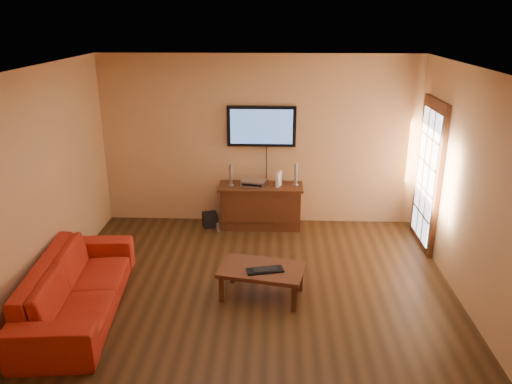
# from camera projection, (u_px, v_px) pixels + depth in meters

# --- Properties ---
(ground_plane) EXTENTS (5.00, 5.00, 0.00)m
(ground_plane) POSITION_uv_depth(u_px,v_px,m) (252.00, 300.00, 6.00)
(ground_plane) COLOR #301D0D
(ground_plane) RESTS_ON ground
(room_walls) EXTENTS (5.00, 5.00, 5.00)m
(room_walls) POSITION_uv_depth(u_px,v_px,m) (254.00, 151.00, 6.02)
(room_walls) COLOR tan
(room_walls) RESTS_ON ground
(french_door) EXTENTS (0.07, 1.02, 2.22)m
(french_door) POSITION_uv_depth(u_px,v_px,m) (428.00, 176.00, 7.16)
(french_door) COLOR #3E1C0E
(french_door) RESTS_ON ground
(media_console) EXTENTS (1.33, 0.51, 0.69)m
(media_console) POSITION_uv_depth(u_px,v_px,m) (261.00, 206.00, 7.99)
(media_console) COLOR #3E1C0E
(media_console) RESTS_ON ground
(television) EXTENTS (1.08, 0.08, 0.64)m
(television) POSITION_uv_depth(u_px,v_px,m) (261.00, 126.00, 7.77)
(television) COLOR black
(television) RESTS_ON ground
(coffee_table) EXTENTS (1.09, 0.78, 0.38)m
(coffee_table) POSITION_uv_depth(u_px,v_px,m) (262.00, 272.00, 5.99)
(coffee_table) COLOR #3E1C0E
(coffee_table) RESTS_ON ground
(sofa) EXTENTS (0.86, 2.28, 0.87)m
(sofa) POSITION_uv_depth(u_px,v_px,m) (77.00, 278.00, 5.63)
(sofa) COLOR #AB2413
(sofa) RESTS_ON ground
(speaker_left) EXTENTS (0.09, 0.09, 0.34)m
(speaker_left) POSITION_uv_depth(u_px,v_px,m) (231.00, 176.00, 7.82)
(speaker_left) COLOR silver
(speaker_left) RESTS_ON media_console
(speaker_right) EXTENTS (0.10, 0.10, 0.36)m
(speaker_right) POSITION_uv_depth(u_px,v_px,m) (296.00, 175.00, 7.83)
(speaker_right) COLOR silver
(speaker_right) RESTS_ON media_console
(av_receiver) EXTENTS (0.43, 0.35, 0.09)m
(av_receiver) POSITION_uv_depth(u_px,v_px,m) (254.00, 183.00, 7.87)
(av_receiver) COLOR silver
(av_receiver) RESTS_ON media_console
(game_console) EXTENTS (0.10, 0.17, 0.23)m
(game_console) POSITION_uv_depth(u_px,v_px,m) (279.00, 179.00, 7.81)
(game_console) COLOR white
(game_console) RESTS_ON media_console
(subwoofer) EXTENTS (0.28, 0.28, 0.22)m
(subwoofer) POSITION_uv_depth(u_px,v_px,m) (210.00, 220.00, 8.07)
(subwoofer) COLOR black
(subwoofer) RESTS_ON ground
(bottle) EXTENTS (0.06, 0.06, 0.18)m
(bottle) POSITION_uv_depth(u_px,v_px,m) (218.00, 228.00, 7.82)
(bottle) COLOR white
(bottle) RESTS_ON ground
(keyboard) EXTENTS (0.46, 0.26, 0.03)m
(keyboard) POSITION_uv_depth(u_px,v_px,m) (265.00, 270.00, 5.90)
(keyboard) COLOR black
(keyboard) RESTS_ON coffee_table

